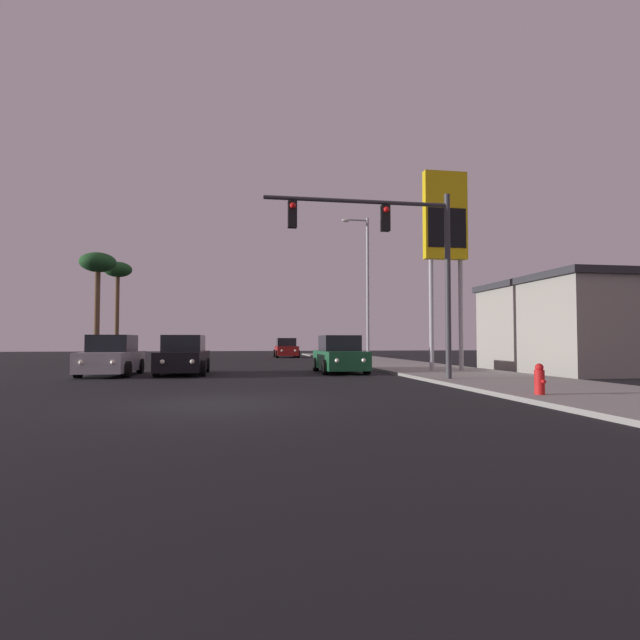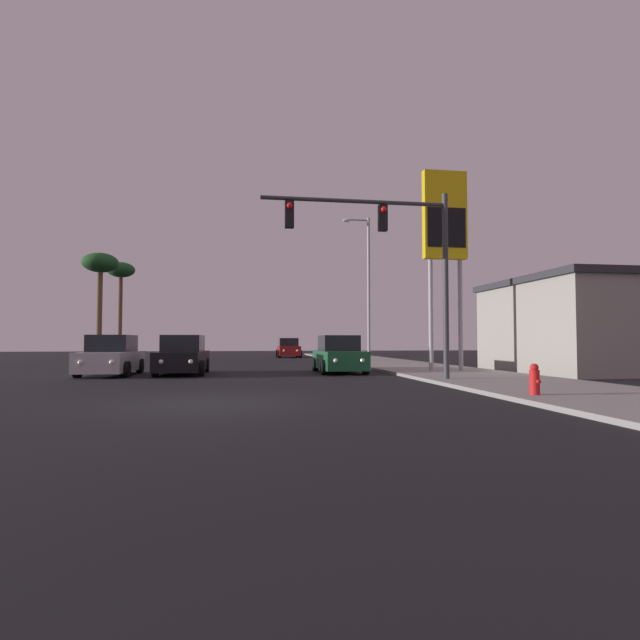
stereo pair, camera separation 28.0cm
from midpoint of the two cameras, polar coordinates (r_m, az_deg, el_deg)
The scene contains 13 objects.
ground_plane at distance 11.81m, azimuth -12.38°, elevation -9.30°, with size 120.00×120.00×0.00m, color black.
sidewalk_right at distance 23.49m, azimuth 13.02°, elevation -5.69°, with size 5.00×60.00×0.12m.
building_gas_station at distance 27.19m, azimuth 30.48°, elevation -0.54°, with size 10.30×8.30×4.30m.
car_silver at distance 22.46m, azimuth -23.03°, elevation -3.92°, with size 2.04×4.34×1.68m.
car_red at distance 43.66m, azimuth -4.07°, elevation -3.28°, with size 2.04×4.32×1.68m.
car_green at distance 22.58m, azimuth 1.92°, elevation -4.10°, with size 2.04×4.32×1.68m.
car_black at distance 22.18m, azimuth -15.69°, elevation -4.04°, with size 2.04×4.34×1.68m.
traffic_light_mast at distance 17.63m, azimuth 8.40°, elevation 8.26°, with size 6.57×0.36×6.50m.
street_lamp at distance 31.23m, azimuth 4.98°, elevation 4.38°, with size 1.74×0.24×9.00m.
gas_station_sign at distance 23.64m, azimuth 13.79°, elevation 10.34°, with size 2.00×0.42×9.00m.
fire_hydrant at distance 13.36m, azimuth 23.25°, elevation -6.26°, with size 0.24×0.34×0.76m.
palm_tree_far at distance 47.29m, azimuth -22.28°, elevation 4.83°, with size 2.40×2.40×8.35m.
palm_tree_mid at distance 37.32m, azimuth -24.25°, elevation 5.50°, with size 2.40×2.40×7.44m.
Camera 1 is at (0.48, -11.69, 1.43)m, focal length 28.00 mm.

